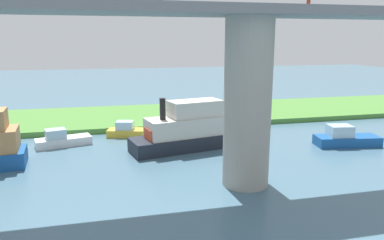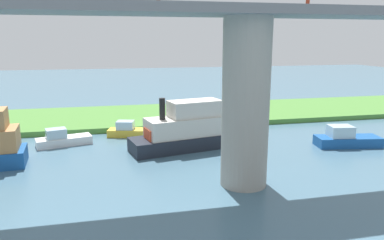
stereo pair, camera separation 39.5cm
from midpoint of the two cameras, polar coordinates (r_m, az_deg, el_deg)
ground_plane at (r=35.40m, az=-4.02°, el=-1.58°), size 160.00×160.00×0.00m
grassy_bank at (r=41.13m, az=-5.42°, el=0.72°), size 80.00×12.00×0.50m
bridge_pylon at (r=21.36m, az=8.06°, el=2.49°), size 2.74×2.74×9.76m
bridge_span at (r=21.15m, az=8.50°, el=17.01°), size 65.33×4.30×3.25m
person_on_bank at (r=36.72m, az=-1.76°, el=0.87°), size 0.42×0.42×1.39m
mooring_post at (r=38.94m, az=7.05°, el=0.97°), size 0.20×0.20×0.76m
riverboat_paddlewheel at (r=29.04m, az=-1.34°, el=-1.49°), size 8.58×4.36×4.19m
motorboat_red at (r=31.95m, az=-19.86°, el=-2.88°), size 4.57×2.59×1.44m
houseboat_blue at (r=33.46m, az=-9.95°, el=-1.68°), size 4.41×2.51×1.39m
skiff_small at (r=32.53m, az=22.31°, el=-2.63°), size 5.35×2.60×1.71m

